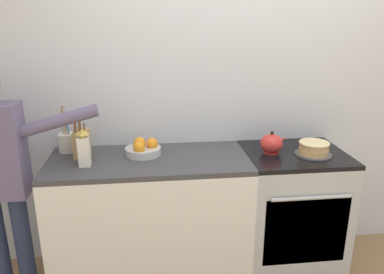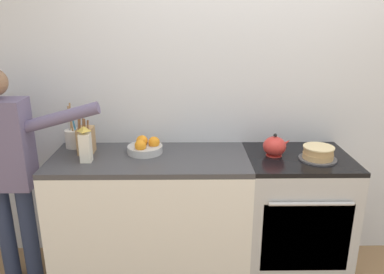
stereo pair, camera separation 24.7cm
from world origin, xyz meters
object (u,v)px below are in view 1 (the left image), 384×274
object	(u,v)px
utensil_crock	(67,142)
person_baker	(0,170)
layer_cake	(314,149)
milk_carton	(84,149)
stove_range	(290,211)
tea_kettle	(272,144)
fruit_bowl	(143,149)
knife_block	(82,143)

from	to	relation	value
utensil_crock	person_baker	xyz separation A→B (m)	(-0.37, -0.26, -0.09)
layer_cake	milk_carton	xyz separation A→B (m)	(-1.53, -0.02, 0.07)
stove_range	tea_kettle	world-z (taller)	tea_kettle
fruit_bowl	person_baker	size ratio (longest dim) A/B	0.16
knife_block	person_baker	bearing A→B (deg)	-163.25
tea_kettle	knife_block	world-z (taller)	knife_block
fruit_bowl	milk_carton	xyz separation A→B (m)	(-0.37, -0.16, 0.07)
fruit_bowl	stove_range	bearing A→B (deg)	-4.38
fruit_bowl	milk_carton	world-z (taller)	milk_carton
person_baker	fruit_bowl	bearing A→B (deg)	2.72
person_baker	tea_kettle	bearing A→B (deg)	-3.60
knife_block	milk_carton	size ratio (longest dim) A/B	1.12
tea_kettle	utensil_crock	xyz separation A→B (m)	(-1.42, 0.19, 0.01)
layer_cake	milk_carton	bearing A→B (deg)	-179.37
utensil_crock	stove_range	bearing A→B (deg)	-7.40
fruit_bowl	knife_block	bearing A→B (deg)	178.84
layer_cake	milk_carton	world-z (taller)	milk_carton
milk_carton	utensil_crock	bearing A→B (deg)	119.54
fruit_bowl	person_baker	xyz separation A→B (m)	(-0.90, -0.14, -0.06)
milk_carton	layer_cake	bearing A→B (deg)	0.63
stove_range	layer_cake	bearing A→B (deg)	-31.17
stove_range	fruit_bowl	xyz separation A→B (m)	(-1.06, 0.08, 0.50)
utensil_crock	milk_carton	xyz separation A→B (m)	(0.16, -0.29, 0.04)
knife_block	fruit_bowl	distance (m)	0.41
knife_block	person_baker	distance (m)	0.52
layer_cake	utensil_crock	xyz separation A→B (m)	(-1.69, 0.27, 0.03)
fruit_bowl	tea_kettle	bearing A→B (deg)	-3.96
utensil_crock	fruit_bowl	xyz separation A→B (m)	(0.53, -0.13, -0.03)
person_baker	milk_carton	bearing A→B (deg)	-8.38
stove_range	person_baker	world-z (taller)	person_baker
tea_kettle	fruit_bowl	bearing A→B (deg)	176.04
knife_block	tea_kettle	bearing A→B (deg)	-3.08
stove_range	person_baker	distance (m)	2.01
stove_range	tea_kettle	bearing A→B (deg)	173.41
stove_range	person_baker	size ratio (longest dim) A/B	0.60
knife_block	person_baker	world-z (taller)	person_baker
utensil_crock	fruit_bowl	bearing A→B (deg)	-13.29
stove_range	milk_carton	size ratio (longest dim) A/B	3.79
tea_kettle	knife_block	xyz separation A→B (m)	(-1.30, 0.07, 0.03)
tea_kettle	utensil_crock	size ratio (longest dim) A/B	0.59
fruit_bowl	utensil_crock	bearing A→B (deg)	166.71
stove_range	utensil_crock	world-z (taller)	utensil_crock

